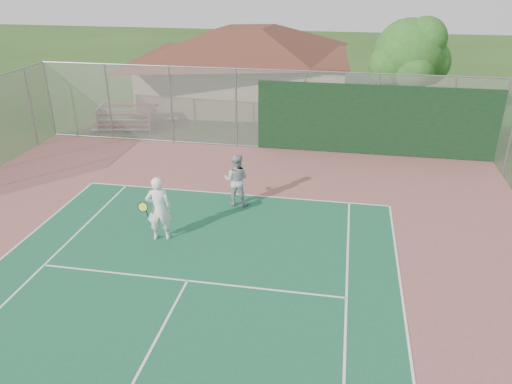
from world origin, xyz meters
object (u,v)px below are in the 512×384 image
at_px(player_white_front, 159,209).
at_px(player_grey_back, 236,180).
at_px(clubhouse, 246,58).
at_px(bleachers, 126,117).
at_px(tree, 410,56).

height_order(player_white_front, player_grey_back, player_white_front).
height_order(clubhouse, bleachers, clubhouse).
bearing_deg(clubhouse, player_white_front, -90.78).
relative_size(bleachers, tree, 0.58).
relative_size(bleachers, player_grey_back, 1.73).
bearing_deg(bleachers, player_grey_back, -57.20).
xyz_separation_m(bleachers, player_white_front, (5.57, -10.26, 0.44)).
xyz_separation_m(tree, player_grey_back, (-6.30, -9.95, -2.66)).
relative_size(clubhouse, tree, 2.30).
height_order(bleachers, player_grey_back, player_grey_back).
xyz_separation_m(clubhouse, player_grey_back, (2.35, -13.30, -1.74)).
distance_m(clubhouse, tree, 9.32).
height_order(bleachers, tree, tree).
bearing_deg(clubhouse, bleachers, -133.55).
bearing_deg(tree, player_white_front, -122.33).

